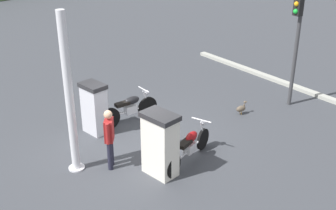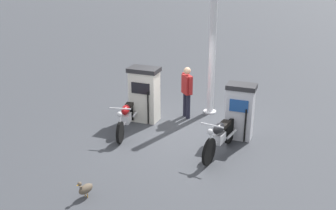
{
  "view_description": "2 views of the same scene",
  "coord_description": "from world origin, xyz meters",
  "px_view_note": "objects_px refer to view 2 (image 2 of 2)",
  "views": [
    {
      "loc": [
        -6.04,
        -8.06,
        5.88
      ],
      "look_at": [
        0.81,
        -0.4,
        1.12
      ],
      "focal_mm": 45.55,
      "sensor_mm": 36.0,
      "label": 1
    },
    {
      "loc": [
        9.04,
        3.68,
        4.53
      ],
      "look_at": [
        0.93,
        -0.07,
        1.13
      ],
      "focal_mm": 41.54,
      "sensor_mm": 36.0,
      "label": 2
    }
  ],
  "objects_px": {
    "fuel_pump_far": "(240,111)",
    "motorcycle_far_pump": "(220,136)",
    "attendant_person": "(187,89)",
    "wandering_duck": "(85,189)",
    "motorcycle_near_pump": "(127,116)",
    "fuel_pump_near": "(144,94)",
    "canopy_support_pole": "(212,53)"
  },
  "relations": [
    {
      "from": "fuel_pump_far",
      "to": "canopy_support_pole",
      "type": "bearing_deg",
      "value": -137.6
    },
    {
      "from": "attendant_person",
      "to": "motorcycle_far_pump",
      "type": "bearing_deg",
      "value": 41.58
    },
    {
      "from": "fuel_pump_near",
      "to": "canopy_support_pole",
      "type": "height_order",
      "value": "canopy_support_pole"
    },
    {
      "from": "motorcycle_far_pump",
      "to": "canopy_support_pole",
      "type": "relative_size",
      "value": 0.5
    },
    {
      "from": "fuel_pump_near",
      "to": "motorcycle_near_pump",
      "type": "height_order",
      "value": "fuel_pump_near"
    },
    {
      "from": "fuel_pump_near",
      "to": "attendant_person",
      "type": "relative_size",
      "value": 1.03
    },
    {
      "from": "motorcycle_near_pump",
      "to": "wandering_duck",
      "type": "bearing_deg",
      "value": 15.68
    },
    {
      "from": "canopy_support_pole",
      "to": "motorcycle_near_pump",
      "type": "bearing_deg",
      "value": -35.05
    },
    {
      "from": "motorcycle_near_pump",
      "to": "motorcycle_far_pump",
      "type": "distance_m",
      "value": 2.74
    },
    {
      "from": "motorcycle_near_pump",
      "to": "wandering_duck",
      "type": "distance_m",
      "value": 3.26
    },
    {
      "from": "fuel_pump_far",
      "to": "canopy_support_pole",
      "type": "height_order",
      "value": "canopy_support_pole"
    },
    {
      "from": "fuel_pump_far",
      "to": "attendant_person",
      "type": "relative_size",
      "value": 0.96
    },
    {
      "from": "fuel_pump_near",
      "to": "motorcycle_near_pump",
      "type": "relative_size",
      "value": 0.78
    },
    {
      "from": "fuel_pump_far",
      "to": "motorcycle_near_pump",
      "type": "bearing_deg",
      "value": -72.92
    },
    {
      "from": "motorcycle_far_pump",
      "to": "attendant_person",
      "type": "relative_size",
      "value": 1.27
    },
    {
      "from": "motorcycle_far_pump",
      "to": "wandering_duck",
      "type": "height_order",
      "value": "motorcycle_far_pump"
    },
    {
      "from": "fuel_pump_far",
      "to": "wandering_duck",
      "type": "height_order",
      "value": "fuel_pump_far"
    },
    {
      "from": "motorcycle_near_pump",
      "to": "canopy_support_pole",
      "type": "xyz_separation_m",
      "value": [
        -2.32,
        1.63,
        1.46
      ]
    },
    {
      "from": "motorcycle_far_pump",
      "to": "motorcycle_near_pump",
      "type": "bearing_deg",
      "value": -94.1
    },
    {
      "from": "fuel_pump_near",
      "to": "motorcycle_far_pump",
      "type": "height_order",
      "value": "fuel_pump_near"
    },
    {
      "from": "fuel_pump_near",
      "to": "attendant_person",
      "type": "distance_m",
      "value": 1.27
    },
    {
      "from": "fuel_pump_far",
      "to": "attendant_person",
      "type": "distance_m",
      "value": 1.95
    },
    {
      "from": "attendant_person",
      "to": "wandering_duck",
      "type": "bearing_deg",
      "value": -2.84
    },
    {
      "from": "fuel_pump_far",
      "to": "fuel_pump_near",
      "type": "bearing_deg",
      "value": -90.01
    },
    {
      "from": "motorcycle_near_pump",
      "to": "wandering_duck",
      "type": "xyz_separation_m",
      "value": [
        3.13,
        0.88,
        -0.24
      ]
    },
    {
      "from": "motorcycle_near_pump",
      "to": "fuel_pump_far",
      "type": "bearing_deg",
      "value": 107.08
    },
    {
      "from": "motorcycle_near_pump",
      "to": "wandering_duck",
      "type": "height_order",
      "value": "motorcycle_near_pump"
    },
    {
      "from": "motorcycle_near_pump",
      "to": "attendant_person",
      "type": "height_order",
      "value": "attendant_person"
    },
    {
      "from": "fuel_pump_near",
      "to": "canopy_support_pole",
      "type": "bearing_deg",
      "value": 132.62
    },
    {
      "from": "fuel_pump_near",
      "to": "motorcycle_near_pump",
      "type": "distance_m",
      "value": 0.98
    },
    {
      "from": "fuel_pump_far",
      "to": "motorcycle_near_pump",
      "type": "xyz_separation_m",
      "value": [
        0.9,
        -2.92,
        -0.32
      ]
    },
    {
      "from": "fuel_pump_far",
      "to": "motorcycle_far_pump",
      "type": "relative_size",
      "value": 0.75
    }
  ]
}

